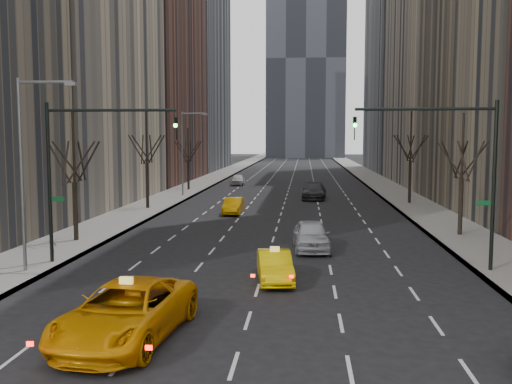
# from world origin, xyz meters

# --- Properties ---
(ground) EXTENTS (400.00, 400.00, 0.00)m
(ground) POSITION_xyz_m (0.00, 0.00, 0.00)
(ground) COLOR black
(ground) RESTS_ON ground
(sidewalk_left) EXTENTS (4.50, 320.00, 0.15)m
(sidewalk_left) POSITION_xyz_m (-12.25, 70.00, 0.07)
(sidewalk_left) COLOR slate
(sidewalk_left) RESTS_ON ground
(sidewalk_right) EXTENTS (4.50, 320.00, 0.15)m
(sidewalk_right) POSITION_xyz_m (12.25, 70.00, 0.07)
(sidewalk_right) COLOR slate
(sidewalk_right) RESTS_ON ground
(bld_left_far) EXTENTS (14.00, 28.00, 44.00)m
(bld_left_far) POSITION_xyz_m (-21.50, 66.00, 22.00)
(bld_left_far) COLOR brown
(bld_left_far) RESTS_ON ground
(bld_left_deep) EXTENTS (14.00, 30.00, 60.00)m
(bld_left_deep) POSITION_xyz_m (-21.50, 96.00, 30.00)
(bld_left_deep) COLOR slate
(bld_left_deep) RESTS_ON ground
(bld_right_deep) EXTENTS (14.00, 30.00, 58.00)m
(bld_right_deep) POSITION_xyz_m (21.50, 95.00, 29.00)
(bld_right_deep) COLOR slate
(bld_right_deep) RESTS_ON ground
(tree_lw_b) EXTENTS (3.36, 3.50, 7.82)m
(tree_lw_b) POSITION_xyz_m (-12.00, 18.00, 3.72)
(tree_lw_b) COLOR black
(tree_lw_b) RESTS_ON ground
(tree_lw_c) EXTENTS (3.36, 3.50, 8.74)m
(tree_lw_c) POSITION_xyz_m (-12.00, 34.00, 4.04)
(tree_lw_c) COLOR black
(tree_lw_c) RESTS_ON ground
(tree_lw_d) EXTENTS (3.36, 3.50, 7.36)m
(tree_lw_d) POSITION_xyz_m (-12.00, 52.00, 3.56)
(tree_lw_d) COLOR black
(tree_lw_d) RESTS_ON ground
(tree_rw_b) EXTENTS (3.36, 3.50, 7.82)m
(tree_rw_b) POSITION_xyz_m (12.00, 22.00, 3.72)
(tree_rw_b) COLOR black
(tree_rw_b) RESTS_ON ground
(tree_rw_c) EXTENTS (3.36, 3.50, 8.74)m
(tree_rw_c) POSITION_xyz_m (12.00, 40.00, 4.04)
(tree_rw_c) COLOR black
(tree_rw_c) RESTS_ON ground
(traffic_mast_left) EXTENTS (6.69, 0.39, 8.00)m
(traffic_mast_left) POSITION_xyz_m (-9.11, 12.00, 5.49)
(traffic_mast_left) COLOR black
(traffic_mast_left) RESTS_ON ground
(traffic_mast_right) EXTENTS (6.69, 0.39, 8.00)m
(traffic_mast_right) POSITION_xyz_m (9.11, 12.00, 5.49)
(traffic_mast_right) COLOR black
(traffic_mast_right) RESTS_ON ground
(streetlight_near) EXTENTS (2.83, 0.22, 9.00)m
(streetlight_near) POSITION_xyz_m (-10.84, 10.00, 5.62)
(streetlight_near) COLOR slate
(streetlight_near) RESTS_ON ground
(streetlight_far) EXTENTS (2.83, 0.22, 9.00)m
(streetlight_far) POSITION_xyz_m (-10.84, 45.00, 5.62)
(streetlight_far) COLOR slate
(streetlight_far) RESTS_ON ground
(taxi_suv) EXTENTS (3.75, 6.83, 1.81)m
(taxi_suv) POSITION_xyz_m (-3.67, 1.77, 0.91)
(taxi_suv) COLOR orange
(taxi_suv) RESTS_ON ground
(taxi_sedan) EXTENTS (1.98, 4.28, 1.36)m
(taxi_sedan) POSITION_xyz_m (0.65, 9.55, 0.68)
(taxi_sedan) COLOR #DFBC04
(taxi_sedan) RESTS_ON ground
(silver_sedan_ahead) EXTENTS (2.30, 5.05, 1.68)m
(silver_sedan_ahead) POSITION_xyz_m (2.35, 16.88, 0.84)
(silver_sedan_ahead) COLOR #A7A9AF
(silver_sedan_ahead) RESTS_ON ground
(far_taxi) EXTENTS (1.45, 4.13, 1.36)m
(far_taxi) POSITION_xyz_m (-3.99, 31.70, 0.68)
(far_taxi) COLOR orange
(far_taxi) RESTS_ON ground
(far_suv_grey) EXTENTS (2.75, 5.89, 1.67)m
(far_suv_grey) POSITION_xyz_m (2.97, 43.79, 0.83)
(far_suv_grey) COLOR #2A2A2E
(far_suv_grey) RESTS_ON ground
(far_car_white) EXTENTS (1.83, 4.27, 1.44)m
(far_car_white) POSITION_xyz_m (-6.99, 60.36, 0.72)
(far_car_white) COLOR silver
(far_car_white) RESTS_ON ground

